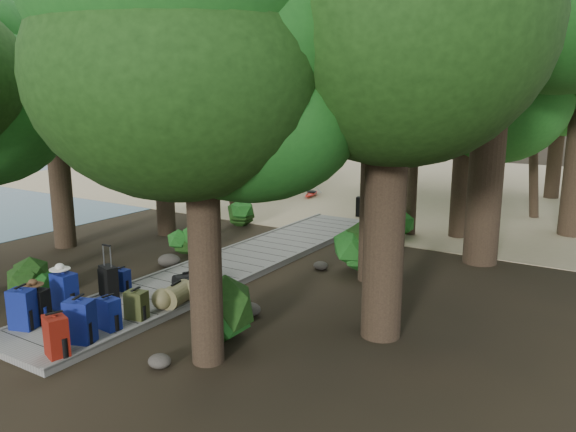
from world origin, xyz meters
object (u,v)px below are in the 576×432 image
Objects in this scene: backpack_left_d at (122,279)px; duffel_right_khaki at (176,295)px; backpack_left_a at (22,307)px; sun_lounger at (473,207)px; backpack_right_c at (109,312)px; suitcase_on_boardwalk at (109,282)px; backpack_right_b at (80,319)px; lone_suitcase_on_sand at (363,207)px; backpack_right_d at (136,303)px; duffel_right_black at (191,283)px; backpack_left_c at (65,290)px; kayak at (311,193)px; backpack_right_a at (56,334)px; backpack_left_b at (38,304)px.

backpack_left_d reaches higher than duffel_right_khaki.
backpack_left_a is 14.90m from sun_lounger.
sun_lounger is at bearing 82.97° from backpack_right_c.
suitcase_on_boardwalk is (0.03, 1.87, -0.07)m from backpack_left_a.
lone_suitcase_on_sand is (-0.40, 11.96, -0.16)m from backpack_right_b.
duffel_right_khaki is at bearing 68.46° from backpack_right_d.
suitcase_on_boardwalk is at bearing -112.47° from duffel_right_black.
backpack_left_c reaches higher than backpack_left_a.
backpack_right_c is at bearing -87.04° from kayak.
backpack_right_c is 0.93× the size of lone_suitcase_on_sand.
backpack_left_a is at bearing -134.79° from duffel_right_khaki.
backpack_left_a is 1.22× the size of suitcase_on_boardwalk.
backpack_left_c is 1.50m from backpack_right_d.
lone_suitcase_on_sand is at bearing 119.19° from duffel_right_black.
backpack_right_a is (1.53, -2.66, 0.12)m from backpack_left_d.
suitcase_on_boardwalk is 0.22× the size of kayak.
backpack_left_c is 1.21× the size of lone_suitcase_on_sand.
kayak is at bearing 95.08° from backpack_right_d.
backpack_left_a reaches higher than backpack_right_a.
duffel_right_khaki is (0.19, 1.48, -0.10)m from backpack_right_c.
lone_suitcase_on_sand is 0.36× the size of sun_lounger.
kayak is (-3.46, 2.45, -0.19)m from lone_suitcase_on_sand.
kayak is (-3.85, 14.41, -0.36)m from backpack_right_b.
backpack_left_b reaches higher than duffel_right_black.
backpack_right_d is at bearing 26.99° from backpack_left_a.
backpack_right_a is 0.25× the size of kayak.
duffel_right_black is at bearing 57.29° from backpack_left_c.
backpack_left_d is 0.62× the size of backpack_right_b.
backpack_left_c reaches higher than backpack_right_c.
duffel_right_khaki is (1.51, 1.97, -0.13)m from backpack_left_b.
duffel_right_khaki is at bearing 65.29° from backpack_right_b.
backpack_right_a is at bearing -93.48° from sun_lounger.
backpack_left_c is at bearing 158.86° from backpack_right_a.
suitcase_on_boardwalk is (-1.41, 2.24, -0.04)m from backpack_right_a.
backpack_right_a reaches higher than backpack_left_d.
backpack_right_d is (-0.10, 1.75, -0.08)m from backpack_right_a.
backpack_left_b reaches higher than backpack_left_d.
backpack_left_a is 1.13× the size of backpack_left_b.
backpack_right_c reaches higher than kayak.
duffel_right_black is 9.20m from lone_suitcase_on_sand.
backpack_left_a is at bearing -83.84° from backpack_left_c.
backpack_right_b reaches higher than backpack_right_a.
backpack_right_c is at bearing -24.26° from suitcase_on_boardwalk.
sun_lounger reaches higher than duffel_right_khaki.
backpack_left_b is at bearing -92.56° from kayak.
duffel_right_khaki is 12.33m from sun_lounger.
backpack_right_a is at bearing -97.95° from backpack_right_d.
kayak is (-3.84, 13.79, -0.27)m from backpack_right_c.
backpack_left_a is 1.16× the size of lone_suitcase_on_sand.
backpack_right_a reaches higher than kayak.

